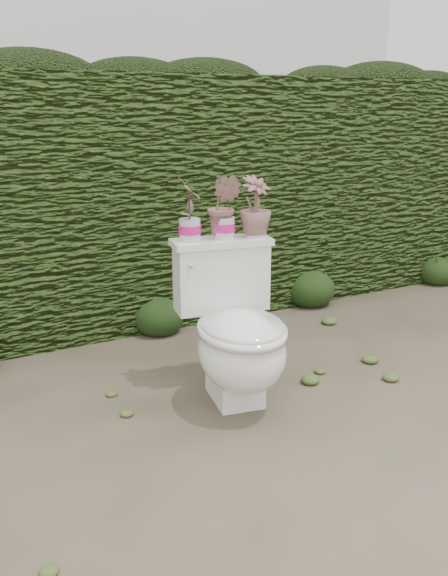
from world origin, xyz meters
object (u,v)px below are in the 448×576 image
toilet (236,334)px  potted_plant_right (255,208)px  potted_plant_left (190,211)px  potted_plant_center (224,208)px

toilet → potted_plant_right: (0.22, 0.20, 0.57)m
toilet → potted_plant_left: (-0.11, 0.27, 0.57)m
toilet → potted_plant_right: potted_plant_right is taller
toilet → potted_plant_center: bearing=86.6°
potted_plant_left → toilet: bearing=-134.5°
toilet → potted_plant_right: size_ratio=2.66×
potted_plant_center → potted_plant_right: bearing=36.7°
potted_plant_left → potted_plant_right: bearing=-78.5°
potted_plant_center → potted_plant_right: size_ratio=1.04×
toilet → potted_plant_left: bearing=124.0°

